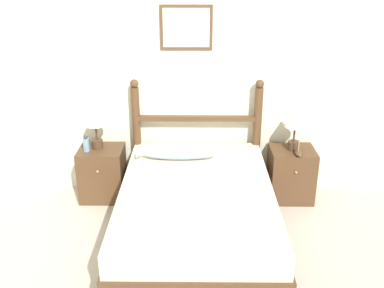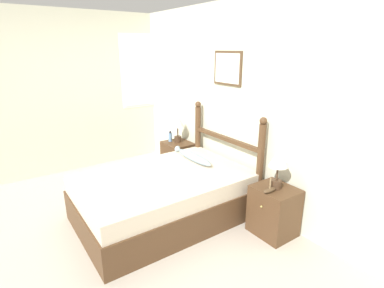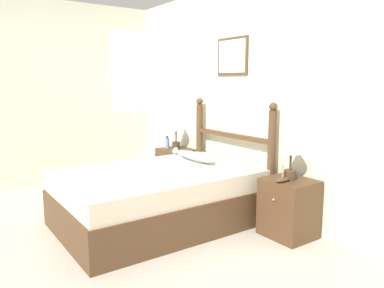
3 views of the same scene
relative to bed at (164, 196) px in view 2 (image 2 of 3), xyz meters
name	(u,v)px [view 2 (image 2 of 3)]	position (x,y,z in m)	size (l,w,h in m)	color
ground_plane	(111,231)	(-0.09, -0.65, -0.28)	(16.00, 16.00, 0.00)	#B7AD9E
wall_back	(230,104)	(-0.09, 1.08, 1.00)	(6.40, 0.08, 2.55)	beige
wall_left	(58,95)	(-2.22, -0.61, 1.01)	(0.08, 6.40, 2.55)	beige
bed	(164,196)	(0.00, 0.00, 0.00)	(1.33, 1.99, 0.56)	#4C331E
headboard	(225,151)	(0.00, 0.95, 0.39)	(1.33, 0.09, 1.25)	#4C331E
nightstand_left	(178,159)	(-0.98, 0.82, 0.00)	(0.45, 0.42, 0.55)	#4C331E
nightstand_right	(274,211)	(0.98, 0.82, 0.00)	(0.45, 0.42, 0.55)	#4C331E
table_lamp_left	(178,123)	(-1.02, 0.85, 0.58)	(0.21, 0.21, 0.44)	#422D1E
table_lamp_right	(278,161)	(0.98, 0.82, 0.58)	(0.21, 0.21, 0.44)	#422D1E
bottle	(170,137)	(-1.11, 0.76, 0.35)	(0.06, 0.06, 0.17)	#668CB2
model_boat	(270,190)	(1.00, 0.69, 0.30)	(0.06, 0.18, 0.16)	#4C3823
fish_pillow	(193,157)	(-0.19, 0.56, 0.33)	(0.76, 0.14, 0.10)	#8499A3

